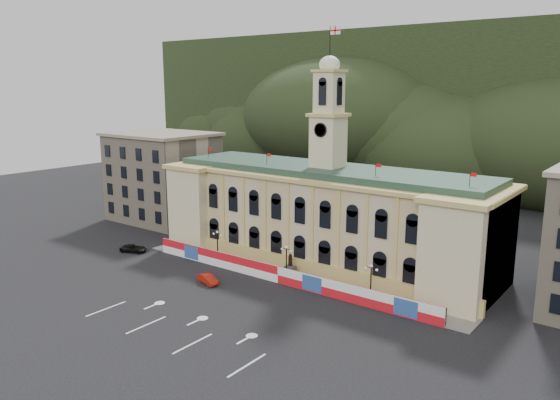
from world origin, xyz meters
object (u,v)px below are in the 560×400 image
Objects in this scene: red_sedan at (208,279)px; black_suv at (134,248)px; statue at (290,270)px; lamp_center at (286,259)px.

red_sedan is 21.34m from black_suv.
statue is 0.72× the size of lamp_center.
statue is 0.73× the size of black_suv.
black_suv is at bearing -167.96° from statue.
statue is 2.14m from lamp_center.
black_suv is (-21.10, 3.21, -0.04)m from red_sedan.
lamp_center reaches higher than black_suv.
statue is at bearing -101.36° from black_suv.
lamp_center is 1.19× the size of red_sedan.
statue is 29.76m from black_suv.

